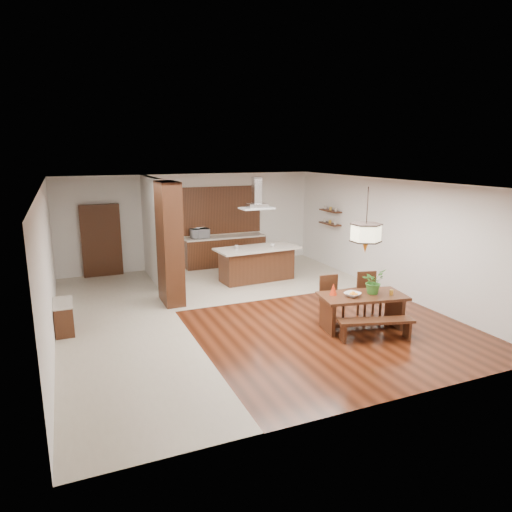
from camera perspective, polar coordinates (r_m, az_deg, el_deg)
name	(u,v)px	position (r m, az deg, el deg)	size (l,w,h in m)	color
room_shell	(243,221)	(10.07, -1.58, 4.36)	(9.00, 9.04, 2.92)	#331409
tile_hallway	(121,327)	(9.97, -16.55, -8.53)	(2.50, 9.00, 0.01)	#BBB09C
tile_kitchen	(253,277)	(13.23, -0.44, -2.68)	(5.50, 4.00, 0.01)	#BBB09C
soffit_band	(243,184)	(9.98, -1.61, 9.04)	(8.00, 9.00, 0.02)	#38190E
partition_pier	(170,244)	(10.91, -10.74, 1.54)	(0.45, 1.00, 2.90)	black
partition_stub	(153,230)	(12.94, -12.76, 3.21)	(0.18, 2.40, 2.90)	silver
hallway_console	(64,317)	(10.01, -22.87, -7.05)	(0.37, 0.88, 0.63)	black
hallway_doorway	(101,241)	(13.93, -18.77, 1.84)	(1.10, 0.20, 2.10)	black
rear_counter	(225,251)	(14.57, -3.92, 0.66)	(2.60, 0.62, 0.95)	black
kitchen_window	(222,210)	(14.60, -4.33, 5.75)	(2.60, 0.08, 1.50)	brown
shelf_lower	(330,224)	(14.21, 9.22, 4.00)	(0.26, 0.90, 0.04)	black
shelf_upper	(330,211)	(14.15, 9.28, 5.59)	(0.26, 0.90, 0.04)	black
dining_table	(362,304)	(9.61, 13.12, -5.82)	(1.85, 1.15, 0.72)	black
dining_bench	(376,330)	(9.20, 14.71, -8.89)	(1.47, 0.32, 0.41)	black
dining_chair_left	(332,299)	(9.91, 9.53, -5.34)	(0.43, 0.43, 0.97)	black
dining_chair_right	(370,296)	(10.25, 14.01, -4.85)	(0.44, 0.44, 1.00)	black
pendant_lantern	(367,220)	(9.22, 13.66, 4.36)	(0.64, 0.64, 1.31)	beige
foliage_plant	(373,281)	(9.62, 14.45, -3.10)	(0.46, 0.40, 0.51)	#346E24
fruit_bowl	(352,294)	(9.39, 11.97, -4.73)	(0.31, 0.31, 0.08)	beige
napkin_cone	(333,289)	(9.39, 9.65, -4.10)	(0.15, 0.15, 0.24)	red
gold_ornament	(391,292)	(9.68, 16.57, -4.37)	(0.07, 0.07, 0.11)	gold
kitchen_island	(257,263)	(12.81, 0.11, -0.94)	(2.39, 1.17, 0.96)	black
range_hood	(257,193)	(12.49, 0.10, 7.88)	(0.90, 0.55, 0.87)	silver
island_cup	(273,245)	(12.78, 2.09, 1.36)	(0.11, 0.11, 0.09)	silver
microwave	(200,233)	(14.19, -7.04, 2.82)	(0.54, 0.37, 0.30)	#B5B7BC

